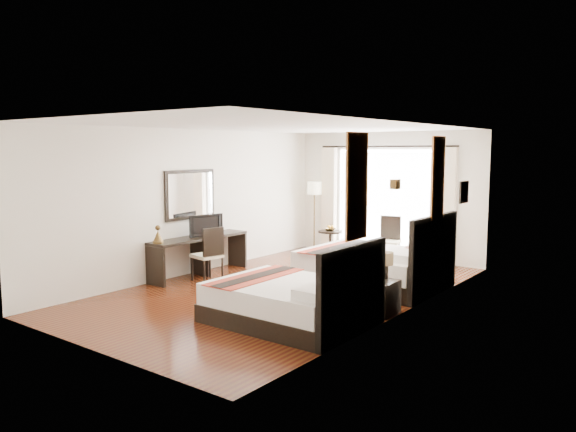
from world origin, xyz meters
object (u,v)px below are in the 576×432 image
Objects in this scene: bed_far at (375,267)px; desk_chair at (208,264)px; console_desk at (200,256)px; television at (204,225)px; vase at (378,278)px; bed_near at (293,301)px; nightstand at (381,297)px; table_lamp at (385,261)px; window_chair at (388,249)px; fruit_bowl at (330,230)px; floor_lamp at (314,193)px; side_table at (330,244)px.

bed_far is 3.05m from desk_chair.
desk_chair is at bearing -27.25° from console_desk.
desk_chair is at bearing -115.96° from television.
bed_near is at bearing -129.91° from vase.
bed_far is 1.88m from vase.
table_lamp is at bearing 97.46° from nightstand.
television is (-4.01, 0.48, 0.40)m from vase.
nightstand is at bearing 11.94° from window_chair.
television is at bearing 80.22° from console_desk.
bed_far is at bearing -39.38° from fruit_bowl.
fruit_bowl is (0.85, -0.61, -0.74)m from floor_lamp.
side_table reaches higher than nightstand.
bed_near reaches higher than table_lamp.
table_lamp reaches higher than side_table.
table_lamp is (0.74, 1.29, 0.46)m from bed_near.
vase is at bearing 50.09° from bed_near.
vase is 0.14× the size of window_chair.
floor_lamp reaches higher than side_table.
bed_near is 0.97× the size of console_desk.
television reaches higher than vase.
fruit_bowl reaches higher than vase.
bed_far is 1.08× the size of console_desk.
desk_chair is (0.46, -0.24, -0.07)m from console_desk.
side_table is (-2.92, 3.13, 0.06)m from nightstand.
side_table is (1.07, 2.96, -0.07)m from console_desk.
floor_lamp is 1.65× the size of window_chair.
bed_near reaches higher than vase.
side_table is at bearing 140.46° from bed_far.
table_lamp is at bearing -166.18° from desk_chair.
table_lamp is 3.54m from desk_chair.
window_chair is at bearing 110.87° from bed_far.
nightstand is 0.82× the size of side_table.
fruit_bowl is (1.07, 2.82, -0.32)m from television.
table_lamp is 0.64× the size of side_table.
window_chair is (2.14, -0.33, -1.09)m from floor_lamp.
nightstand is 5.41m from floor_lamp.
bed_far is at bearing -56.86° from television.
nightstand is 3.53m from desk_chair.
bed_near is 2.12× the size of desk_chair.
fruit_bowl is at bearing 69.67° from console_desk.
desk_chair reaches higher than vase.
desk_chair is 3.95m from window_chair.
bed_near is 4.78m from fruit_bowl.
bed_near reaches higher than nightstand.
nightstand is at bearing -47.05° from side_table.
bed_near reaches higher than side_table.
side_table is at bearing -7.69° from television.
floor_lamp reaches higher than console_desk.
bed_near is 3.45× the size of side_table.
television is 0.73× the size of window_chair.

